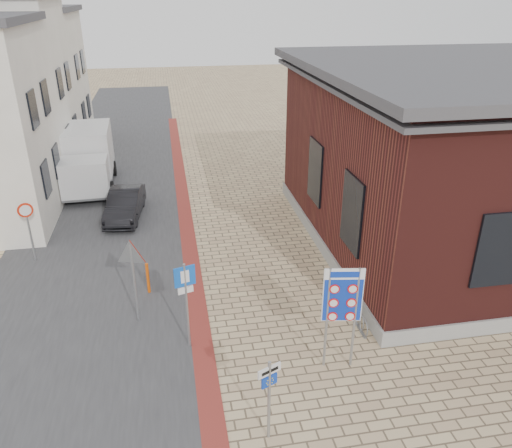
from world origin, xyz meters
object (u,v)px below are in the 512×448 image
object	(u,v)px
box_truck	(88,158)
bollard	(148,278)
border_sign	(343,297)
sedan	(125,204)
parking_sign	(186,291)
essen_sign	(269,389)

from	to	relation	value
box_truck	bollard	distance (m)	11.12
box_truck	border_sign	size ratio (longest dim) A/B	1.89
sedan	box_truck	distance (m)	4.78
parking_sign	sedan	bearing A→B (deg)	86.74
sedan	box_truck	xyz separation A→B (m)	(-1.94, 4.28, 0.87)
border_sign	essen_sign	bearing A→B (deg)	-129.59
essen_sign	parking_sign	size ratio (longest dim) A/B	0.80
box_truck	border_sign	xyz separation A→B (m)	(7.99, -15.17, 0.65)
box_truck	border_sign	bearing A→B (deg)	-64.40
sedan	border_sign	xyz separation A→B (m)	(6.05, -10.89, 1.52)
sedan	essen_sign	bearing A→B (deg)	-67.46
box_truck	bollard	xyz separation A→B (m)	(3.01, -10.67, -0.94)
bollard	essen_sign	bearing A→B (deg)	-67.44
border_sign	essen_sign	xyz separation A→B (m)	(-2.28, -2.00, -0.76)
sedan	essen_sign	size ratio (longest dim) A/B	1.77
box_truck	essen_sign	bearing A→B (deg)	-73.79
bollard	box_truck	bearing A→B (deg)	105.74
sedan	parking_sign	xyz separation A→B (m)	(2.21, -9.39, 1.20)
border_sign	parking_sign	world-z (taller)	border_sign
parking_sign	bollard	world-z (taller)	parking_sign
border_sign	parking_sign	size ratio (longest dim) A/B	1.12
sedan	box_truck	size ratio (longest dim) A/B	0.67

